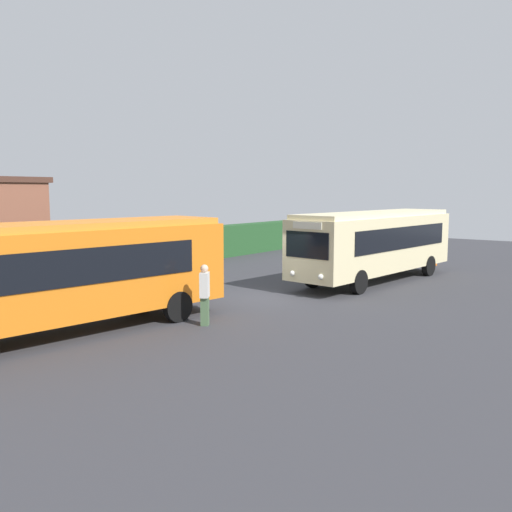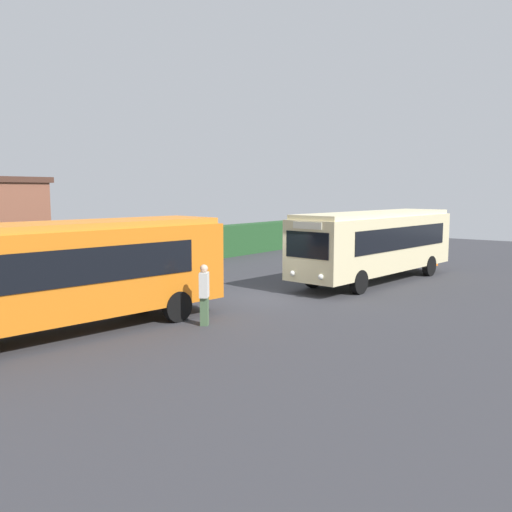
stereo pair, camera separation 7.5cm
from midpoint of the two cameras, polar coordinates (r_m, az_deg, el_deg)
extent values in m
plane|color=#38383D|center=(21.28, 1.06, -4.55)|extent=(64.00, 64.00, 0.00)
cube|color=orange|center=(16.92, -19.20, -1.63)|extent=(10.30, 3.85, 2.55)
cube|color=orange|center=(16.79, -19.38, 3.01)|extent=(9.98, 3.61, 0.20)
cube|color=black|center=(17.90, -21.89, -0.31)|extent=(7.78, 1.11, 1.02)
cube|color=black|center=(15.63, -18.16, -1.13)|extent=(7.78, 1.11, 1.02)
cube|color=black|center=(19.61, -5.92, 0.73)|extent=(0.32, 2.04, 1.07)
cube|color=silver|center=(19.55, -5.95, 3.03)|extent=(0.23, 1.37, 0.28)
cylinder|color=black|center=(19.65, -12.36, -4.18)|extent=(1.03, 0.41, 1.00)
cylinder|color=black|center=(17.80, -8.29, -5.24)|extent=(1.03, 0.41, 1.00)
sphere|color=silver|center=(20.32, -7.08, -2.57)|extent=(0.22, 0.22, 0.22)
sphere|color=silver|center=(19.27, -4.54, -3.05)|extent=(0.22, 0.22, 0.22)
cube|color=beige|center=(25.88, 12.24, 1.34)|extent=(10.69, 3.48, 2.48)
cube|color=#F8E8B2|center=(25.79, 12.32, 4.30)|extent=(10.35, 3.26, 0.20)
cube|color=black|center=(25.51, 15.07, 1.85)|extent=(8.16, 0.81, 0.99)
cube|color=black|center=(26.76, 10.23, 2.20)|extent=(8.16, 0.81, 0.99)
cube|color=black|center=(21.46, 5.23, 1.16)|extent=(0.23, 2.05, 1.04)
cube|color=silver|center=(21.40, 5.25, 3.19)|extent=(0.17, 1.38, 0.28)
cylinder|color=black|center=(22.68, 10.58, -2.67)|extent=(1.02, 0.37, 1.00)
cylinder|color=black|center=(23.95, 5.87, -2.09)|extent=(1.02, 0.37, 1.00)
cylinder|color=black|center=(28.38, 17.48, -0.97)|extent=(1.02, 0.37, 1.00)
cylinder|color=black|center=(29.40, 13.40, -0.58)|extent=(1.02, 0.37, 1.00)
sphere|color=silver|center=(21.20, 6.66, -2.17)|extent=(0.22, 0.22, 0.22)
sphere|color=silver|center=(22.02, 3.74, -1.80)|extent=(0.22, 0.22, 0.22)
cube|color=#4C6B47|center=(19.15, -23.19, -5.18)|extent=(0.34, 0.34, 0.80)
cube|color=black|center=(19.01, -23.30, -2.96)|extent=(0.46, 0.45, 0.70)
sphere|color=brown|center=(18.94, -23.36, -1.59)|extent=(0.22, 0.22, 0.22)
cube|color=olive|center=(20.48, -19.90, -4.22)|extent=(0.36, 0.39, 0.84)
cube|color=#334C8C|center=(20.35, -19.99, -2.04)|extent=(0.46, 0.56, 0.74)
sphere|color=tan|center=(20.29, -20.05, -0.69)|extent=(0.23, 0.23, 0.23)
cube|color=#4C6B47|center=(17.25, -5.48, -5.76)|extent=(0.36, 0.35, 0.90)
cube|color=silver|center=(17.09, -5.51, -3.01)|extent=(0.49, 0.44, 0.78)
sphere|color=beige|center=(17.01, -5.53, -1.30)|extent=(0.25, 0.25, 0.25)
cube|color=#255027|center=(28.34, -16.15, 0.05)|extent=(44.00, 1.23, 1.98)
cone|color=orange|center=(32.49, 18.02, -0.40)|extent=(0.36, 0.36, 0.60)
camera|label=1|loc=(0.04, -90.10, -0.01)|focal=38.36mm
camera|label=2|loc=(0.04, 89.90, 0.01)|focal=38.36mm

